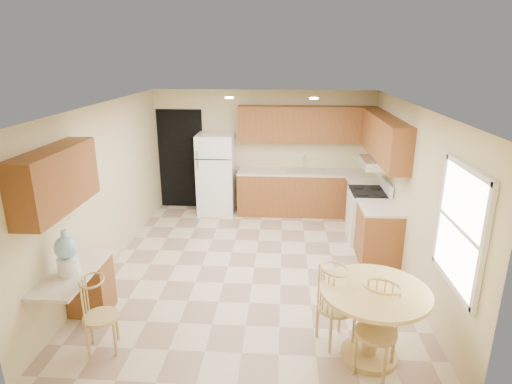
# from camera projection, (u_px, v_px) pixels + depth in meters

# --- Properties ---
(floor) EXTENTS (5.50, 5.50, 0.00)m
(floor) POSITION_uv_depth(u_px,v_px,m) (254.00, 267.00, 6.68)
(floor) COLOR beige
(floor) RESTS_ON ground
(ceiling) EXTENTS (4.50, 5.50, 0.02)m
(ceiling) POSITION_uv_depth(u_px,v_px,m) (254.00, 105.00, 5.91)
(ceiling) COLOR white
(ceiling) RESTS_ON wall_back
(wall_back) EXTENTS (4.50, 0.02, 2.50)m
(wall_back) POSITION_uv_depth(u_px,v_px,m) (263.00, 151.00, 8.90)
(wall_back) COLOR beige
(wall_back) RESTS_ON floor
(wall_front) EXTENTS (4.50, 0.02, 2.50)m
(wall_front) POSITION_uv_depth(u_px,v_px,m) (232.00, 288.00, 3.68)
(wall_front) COLOR beige
(wall_front) RESTS_ON floor
(wall_left) EXTENTS (0.02, 5.50, 2.50)m
(wall_left) POSITION_uv_depth(u_px,v_px,m) (105.00, 188.00, 6.43)
(wall_left) COLOR beige
(wall_left) RESTS_ON floor
(wall_right) EXTENTS (0.02, 5.50, 2.50)m
(wall_right) POSITION_uv_depth(u_px,v_px,m) (410.00, 194.00, 6.15)
(wall_right) COLOR beige
(wall_right) RESTS_ON floor
(doorway) EXTENTS (0.90, 0.02, 2.10)m
(doorway) POSITION_uv_depth(u_px,v_px,m) (181.00, 159.00, 9.06)
(doorway) COLOR black
(doorway) RESTS_ON floor
(base_cab_back) EXTENTS (2.75, 0.60, 0.87)m
(base_cab_back) POSITION_uv_depth(u_px,v_px,m) (305.00, 194.00, 8.81)
(base_cab_back) COLOR brown
(base_cab_back) RESTS_ON floor
(counter_back) EXTENTS (2.75, 0.63, 0.04)m
(counter_back) POSITION_uv_depth(u_px,v_px,m) (306.00, 172.00, 8.67)
(counter_back) COLOR beige
(counter_back) RESTS_ON base_cab_back
(base_cab_right_a) EXTENTS (0.60, 0.59, 0.87)m
(base_cab_right_a) POSITION_uv_depth(u_px,v_px,m) (363.00, 204.00, 8.18)
(base_cab_right_a) COLOR brown
(base_cab_right_a) RESTS_ON floor
(counter_right_a) EXTENTS (0.63, 0.59, 0.04)m
(counter_right_a) POSITION_uv_depth(u_px,v_px,m) (364.00, 181.00, 8.04)
(counter_right_a) COLOR beige
(counter_right_a) RESTS_ON base_cab_right_a
(base_cab_right_b) EXTENTS (0.60, 0.80, 0.87)m
(base_cab_right_b) POSITION_uv_depth(u_px,v_px,m) (378.00, 235.00, 6.80)
(base_cab_right_b) COLOR brown
(base_cab_right_b) RESTS_ON floor
(counter_right_b) EXTENTS (0.63, 0.80, 0.04)m
(counter_right_b) POSITION_uv_depth(u_px,v_px,m) (381.00, 208.00, 6.66)
(counter_right_b) COLOR beige
(counter_right_b) RESTS_ON base_cab_right_b
(upper_cab_back) EXTENTS (2.75, 0.33, 0.70)m
(upper_cab_back) POSITION_uv_depth(u_px,v_px,m) (307.00, 124.00, 8.51)
(upper_cab_back) COLOR brown
(upper_cab_back) RESTS_ON wall_back
(upper_cab_right) EXTENTS (0.33, 2.42, 0.70)m
(upper_cab_right) POSITION_uv_depth(u_px,v_px,m) (384.00, 137.00, 7.13)
(upper_cab_right) COLOR brown
(upper_cab_right) RESTS_ON wall_right
(upper_cab_left) EXTENTS (0.33, 1.40, 0.70)m
(upper_cab_left) POSITION_uv_depth(u_px,v_px,m) (56.00, 180.00, 4.72)
(upper_cab_left) COLOR brown
(upper_cab_left) RESTS_ON wall_left
(sink) EXTENTS (0.78, 0.44, 0.01)m
(sink) POSITION_uv_depth(u_px,v_px,m) (304.00, 171.00, 8.67)
(sink) COLOR silver
(sink) RESTS_ON counter_back
(range_hood) EXTENTS (0.50, 0.76, 0.14)m
(range_hood) POSITION_uv_depth(u_px,v_px,m) (377.00, 163.00, 7.23)
(range_hood) COLOR silver
(range_hood) RESTS_ON upper_cab_right
(desk_pedestal) EXTENTS (0.48, 0.42, 0.72)m
(desk_pedestal) POSITION_uv_depth(u_px,v_px,m) (91.00, 286.00, 5.44)
(desk_pedestal) COLOR brown
(desk_pedestal) RESTS_ON floor
(desk_top) EXTENTS (0.50, 1.20, 0.04)m
(desk_top) POSITION_uv_depth(u_px,v_px,m) (72.00, 273.00, 4.96)
(desk_top) COLOR beige
(desk_top) RESTS_ON desk_pedestal
(window) EXTENTS (0.06, 1.12, 1.30)m
(window) POSITION_uv_depth(u_px,v_px,m) (461.00, 228.00, 4.32)
(window) COLOR white
(window) RESTS_ON wall_right
(can_light_a) EXTENTS (0.14, 0.14, 0.02)m
(can_light_a) POSITION_uv_depth(u_px,v_px,m) (229.00, 98.00, 7.08)
(can_light_a) COLOR white
(can_light_a) RESTS_ON ceiling
(can_light_b) EXTENTS (0.14, 0.14, 0.02)m
(can_light_b) POSITION_uv_depth(u_px,v_px,m) (314.00, 98.00, 7.00)
(can_light_b) COLOR white
(can_light_b) RESTS_ON ceiling
(refrigerator) EXTENTS (0.73, 0.71, 1.66)m
(refrigerator) POSITION_uv_depth(u_px,v_px,m) (216.00, 174.00, 8.76)
(refrigerator) COLOR white
(refrigerator) RESTS_ON floor
(stove) EXTENTS (0.65, 0.76, 1.09)m
(stove) POSITION_uv_depth(u_px,v_px,m) (368.00, 215.00, 7.53)
(stove) COLOR white
(stove) RESTS_ON floor
(dining_table) EXTENTS (1.14, 1.14, 0.85)m
(dining_table) POSITION_uv_depth(u_px,v_px,m) (373.00, 314.00, 4.52)
(dining_table) COLOR tan
(dining_table) RESTS_ON floor
(chair_table_a) EXTENTS (0.42, 0.54, 0.95)m
(chair_table_a) POSITION_uv_depth(u_px,v_px,m) (338.00, 302.00, 4.69)
(chair_table_a) COLOR tan
(chair_table_a) RESTS_ON floor
(chair_table_b) EXTENTS (0.43, 0.49, 0.97)m
(chair_table_b) POSITION_uv_depth(u_px,v_px,m) (379.00, 327.00, 4.23)
(chair_table_b) COLOR tan
(chair_table_b) RESTS_ON floor
(chair_desk) EXTENTS (0.39, 0.50, 0.88)m
(chair_desk) POSITION_uv_depth(u_px,v_px,m) (96.00, 312.00, 4.58)
(chair_desk) COLOR tan
(chair_desk) RESTS_ON floor
(water_crock) EXTENTS (0.26, 0.26, 0.54)m
(water_crock) POSITION_uv_depth(u_px,v_px,m) (67.00, 255.00, 4.82)
(water_crock) COLOR white
(water_crock) RESTS_ON desk_top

